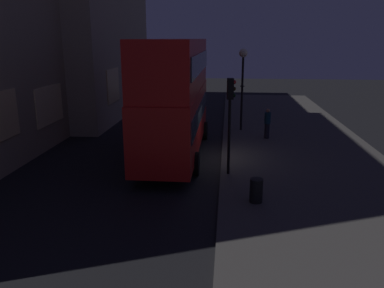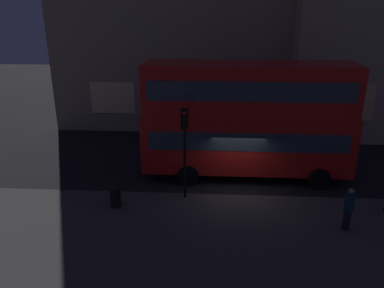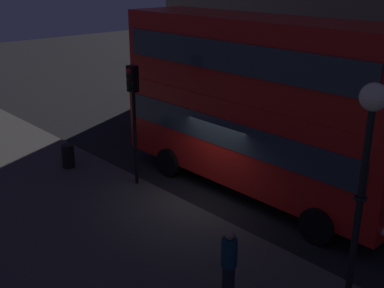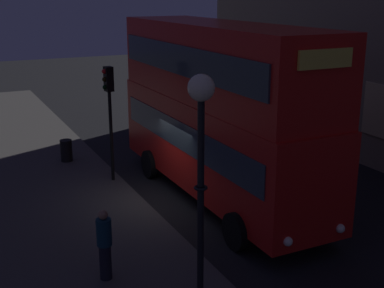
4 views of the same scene
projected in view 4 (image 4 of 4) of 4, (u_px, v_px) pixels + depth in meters
name	position (u px, v px, depth m)	size (l,w,h in m)	color
ground_plane	(162.00, 202.00, 17.08)	(80.00, 80.00, 0.00)	black
sidewalk_slab	(17.00, 227.00, 15.12)	(44.00, 8.07, 0.12)	#423F3D
double_decker_bus	(217.00, 105.00, 16.56)	(10.29, 2.86, 5.74)	red
traffic_light_near_kerb	(109.00, 100.00, 17.89)	(0.34, 0.38, 4.09)	black
street_lamp	(201.00, 137.00, 10.03)	(0.53, 0.53, 5.05)	black
pedestrian	(105.00, 244.00, 12.04)	(0.36, 0.36, 1.74)	black
litter_bin	(66.00, 150.00, 20.70)	(0.47, 0.47, 0.87)	black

